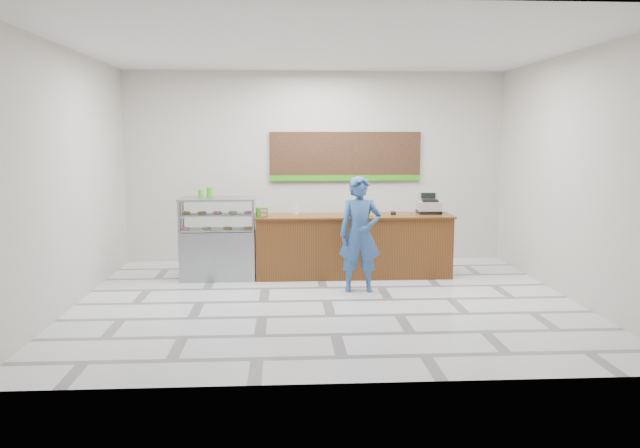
{
  "coord_description": "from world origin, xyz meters",
  "views": [
    {
      "loc": [
        -0.6,
        -8.6,
        2.31
      ],
      "look_at": [
        -0.04,
        0.9,
        0.98
      ],
      "focal_mm": 35.0,
      "sensor_mm": 36.0,
      "label": 1
    }
  ],
  "objects": [
    {
      "name": "green_cup_left",
      "position": [
        -1.96,
        1.69,
        1.39
      ],
      "size": [
        0.08,
        0.08,
        0.12
      ],
      "primitive_type": "cylinder",
      "color": "#2F9912",
      "rests_on": "display_case"
    },
    {
      "name": "floor",
      "position": [
        0.0,
        0.0,
        0.0
      ],
      "size": [
        7.0,
        7.0,
        0.0
      ],
      "primitive_type": "plane",
      "color": "silver",
      "rests_on": "ground"
    },
    {
      "name": "cash_register",
      "position": [
        1.84,
        1.69,
        1.16
      ],
      "size": [
        0.4,
        0.42,
        0.35
      ],
      "rotation": [
        0.0,
        0.0,
        -0.09
      ],
      "color": "black",
      "rests_on": "sales_counter"
    },
    {
      "name": "napkin_box",
      "position": [
        -0.95,
        1.55,
        1.08
      ],
      "size": [
        0.13,
        0.13,
        0.11
      ],
      "primitive_type": "cube",
      "rotation": [
        0.0,
        0.0,
        -0.06
      ],
      "color": "white",
      "rests_on": "sales_counter"
    },
    {
      "name": "card_terminal",
      "position": [
        1.22,
        1.58,
        1.05
      ],
      "size": [
        0.12,
        0.18,
        0.04
      ],
      "primitive_type": "cube",
      "rotation": [
        0.0,
        0.0,
        -0.18
      ],
      "color": "black",
      "rests_on": "sales_counter"
    },
    {
      "name": "ceiling",
      "position": [
        0.0,
        0.0,
        3.5
      ],
      "size": [
        7.0,
        7.0,
        0.0
      ],
      "primitive_type": "plane",
      "rotation": [
        3.14,
        0.0,
        0.0
      ],
      "color": "silver",
      "rests_on": "back_wall"
    },
    {
      "name": "green_cup_right",
      "position": [
        -1.82,
        1.73,
        1.41
      ],
      "size": [
        0.1,
        0.1,
        0.15
      ],
      "primitive_type": "cylinder",
      "color": "#2F9912",
      "rests_on": "display_case"
    },
    {
      "name": "straw_cup",
      "position": [
        -0.39,
        1.69,
        1.09
      ],
      "size": [
        0.07,
        0.07,
        0.11
      ],
      "primitive_type": "cylinder",
      "color": "silver",
      "rests_on": "sales_counter"
    },
    {
      "name": "customer",
      "position": [
        0.54,
        0.54,
        0.87
      ],
      "size": [
        0.65,
        0.44,
        1.73
      ],
      "primitive_type": "imported",
      "rotation": [
        0.0,
        0.0,
        -0.04
      ],
      "color": "#2A4E84",
      "rests_on": "floor"
    },
    {
      "name": "donut_decal",
      "position": [
        0.79,
        1.5,
        1.03
      ],
      "size": [
        0.15,
        0.15,
        0.0
      ],
      "primitive_type": "cylinder",
      "color": "pink",
      "rests_on": "sales_counter"
    },
    {
      "name": "back_wall",
      "position": [
        0.0,
        3.0,
        1.75
      ],
      "size": [
        7.0,
        0.0,
        7.0
      ],
      "primitive_type": "plane",
      "rotation": [
        1.57,
        0.0,
        0.0
      ],
      "color": "#BDB7AE",
      "rests_on": "floor"
    },
    {
      "name": "promo_box",
      "position": [
        -0.95,
        1.38,
        1.11
      ],
      "size": [
        0.19,
        0.15,
        0.16
      ],
      "primitive_type": "cube",
      "rotation": [
        0.0,
        0.0,
        0.19
      ],
      "color": "#2F9912",
      "rests_on": "sales_counter"
    },
    {
      "name": "serving_tray",
      "position": [
        0.62,
        1.44,
        1.04
      ],
      "size": [
        0.46,
        0.39,
        0.02
      ],
      "rotation": [
        0.0,
        0.0,
        0.35
      ],
      "color": "#4AC10C",
      "rests_on": "sales_counter"
    },
    {
      "name": "menu_board",
      "position": [
        0.55,
        2.96,
        1.93
      ],
      "size": [
        2.8,
        0.06,
        0.9
      ],
      "color": "black",
      "rests_on": "back_wall"
    },
    {
      "name": "display_case",
      "position": [
        -1.67,
        1.55,
        0.68
      ],
      "size": [
        1.22,
        0.72,
        1.33
      ],
      "color": "gray",
      "rests_on": "floor"
    },
    {
      "name": "sales_counter",
      "position": [
        0.55,
        1.55,
        0.52
      ],
      "size": [
        3.26,
        0.76,
        1.03
      ],
      "color": "brown",
      "rests_on": "floor"
    }
  ]
}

